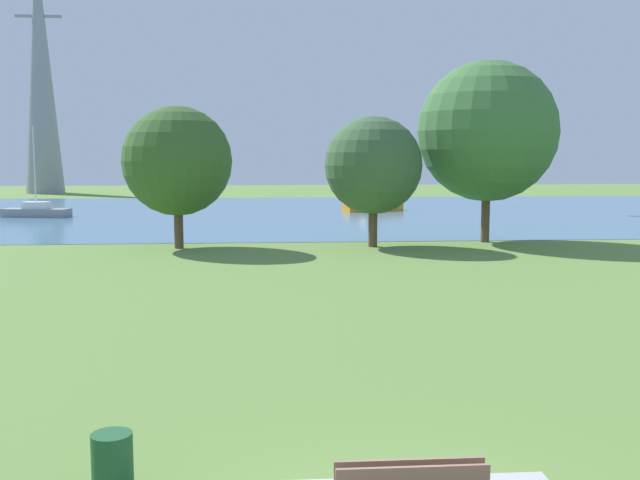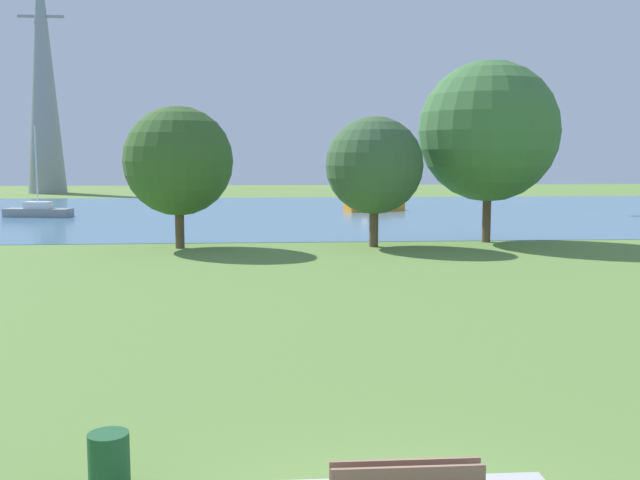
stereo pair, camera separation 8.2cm
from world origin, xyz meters
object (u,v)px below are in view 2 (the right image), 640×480
Objects in this scene: sailboat_orange at (374,205)px; tree_west_near at (178,161)px; litter_bin at (109,462)px; tree_east_near at (489,131)px; sailboat_gray at (38,211)px; tree_mid_shore at (374,165)px; electricity_pylon at (43,67)px.

sailboat_orange is 26.32m from tree_west_near.
tree_east_near reaches higher than litter_bin.
sailboat_gray is at bearing -171.70° from sailboat_orange.
electricity_pylon is (-30.83, 53.23, 10.52)m from tree_mid_shore.
sailboat_gray is 0.70× the size of tree_east_near.
sailboat_orange is 0.26× the size of electricity_pylon.
sailboat_orange is 47.92m from electricity_pylon.
electricity_pylon is (-36.97, 51.71, 8.81)m from tree_east_near.
sailboat_orange is 25.51m from sailboat_gray.
tree_east_near is at bearing -32.11° from sailboat_gray.
sailboat_gray reaches higher than litter_bin.
litter_bin is 0.09× the size of tree_east_near.
electricity_pylon is at bearing 106.35° from litter_bin.
tree_mid_shore is (21.86, -19.09, 3.55)m from sailboat_gray.
tree_east_near is at bearing 13.91° from tree_mid_shore.
tree_east_near is at bearing -82.63° from sailboat_orange.
litter_bin is 0.12× the size of tree_west_near.
tree_west_near is 0.74× the size of tree_east_near.
sailboat_gray is at bearing 147.89° from tree_east_near.
tree_west_near reaches higher than tree_mid_shore.
tree_west_near reaches higher than sailboat_gray.
sailboat_gray is 1.02× the size of tree_mid_shore.
electricity_pylon reaches higher than litter_bin.
tree_east_near is (27.99, -17.57, 5.26)m from sailboat_gray.
tree_west_near is 15.78m from tree_east_near.
tree_west_near is (12.35, -18.96, 3.76)m from sailboat_gray.
tree_east_near is at bearing -54.44° from electricity_pylon.
litter_bin is at bearing -73.65° from electricity_pylon.
sailboat_gray is (-14.37, 45.43, 0.06)m from litter_bin.
electricity_pylon reaches higher than tree_west_near.
tree_west_near reaches higher than litter_bin.
tree_mid_shore is at bearing -98.46° from sailboat_orange.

